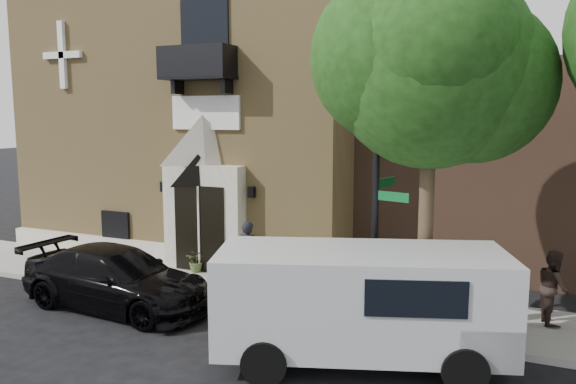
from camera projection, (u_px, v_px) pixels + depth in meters
name	position (u px, v px, depth m)	size (l,w,h in m)	color
ground	(182.00, 306.00, 14.35)	(120.00, 120.00, 0.00)	black
sidewalk	(244.00, 291.00, 15.30)	(42.00, 3.00, 0.15)	gray
church	(230.00, 120.00, 22.10)	(12.20, 11.01, 9.30)	#A7884F
street_tree_left	(432.00, 65.00, 11.46)	(4.97, 4.38, 7.77)	#38281C
black_sedan	(117.00, 278.00, 14.12)	(2.14, 5.26, 1.53)	black
cargo_van	(372.00, 301.00, 10.87)	(5.95, 3.89, 2.27)	#B8BBBC
street_sign	(377.00, 198.00, 12.55)	(0.88, 1.05, 5.67)	black
fire_hydrant	(323.00, 299.00, 13.24)	(0.45, 0.36, 0.80)	maroon
dumpster	(400.00, 294.00, 12.72)	(2.03, 1.17, 1.32)	#103B1E
planter	(197.00, 261.00, 16.84)	(0.61, 0.53, 0.68)	#546631
pedestrian_near	(248.00, 254.00, 15.38)	(0.67, 0.44, 1.83)	black
pedestrian_far	(553.00, 287.00, 12.65)	(0.82, 0.64, 1.69)	#2E211D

